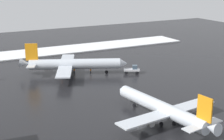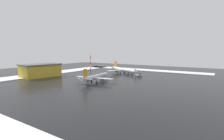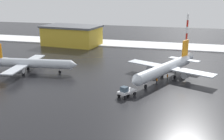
{
  "view_description": "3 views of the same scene",
  "coord_description": "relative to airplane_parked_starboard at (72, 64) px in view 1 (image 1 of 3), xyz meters",
  "views": [
    {
      "loc": [
        55.86,
        -35.7,
        28.62
      ],
      "look_at": [
        -20.05,
        3.82,
        4.38
      ],
      "focal_mm": 55.0,
      "sensor_mm": 36.0,
      "label": 1
    },
    {
      "loc": [
        81.93,
        65.1,
        17.85
      ],
      "look_at": [
        -12.28,
        2.76,
        5.27
      ],
      "focal_mm": 28.0,
      "sensor_mm": 36.0,
      "label": 2
    },
    {
      "loc": [
        -40.7,
        73.87,
        23.38
      ],
      "look_at": [
        -20.71,
        1.77,
        2.34
      ],
      "focal_mm": 45.0,
      "sensor_mm": 36.0,
      "label": 3
    }
  ],
  "objects": [
    {
      "name": "snow_bank_left",
      "position": [
        -31.87,
        1.38,
        -2.88
      ],
      "size": [
        14.0,
        116.0,
        0.39
      ],
      "primitive_type": "cube",
      "color": "white",
      "rests_on": "ground_plane"
    },
    {
      "name": "ground_crew_mid_apron",
      "position": [
        1.51,
        -3.77,
        -2.11
      ],
      "size": [
        0.36,
        0.36,
        1.71
      ],
      "rotation": [
        0.0,
        0.0,
        0.92
      ],
      "color": "black",
      "rests_on": "ground_plane"
    },
    {
      "name": "airplane_parked_portside",
      "position": [
        39.44,
        3.83,
        -0.31
      ],
      "size": [
        28.15,
        23.44,
        8.36
      ],
      "rotation": [
        0.0,
        0.0,
        3.27
      ],
      "color": "silver",
      "rests_on": "ground_plane"
    },
    {
      "name": "airplane_parked_starboard",
      "position": [
        0.0,
        0.0,
        0.0
      ],
      "size": [
        25.19,
        29.68,
        9.31
      ],
      "rotation": [
        0.0,
        0.0,
        1.15
      ],
      "color": "silver",
      "rests_on": "ground_plane"
    },
    {
      "name": "ground_crew_beside_wing",
      "position": [
        1.79,
        5.01,
        -2.11
      ],
      "size": [
        0.36,
        0.36,
        1.71
      ],
      "rotation": [
        0.0,
        0.0,
        0.71
      ],
      "color": "black",
      "rests_on": "ground_plane"
    },
    {
      "name": "ground_plane",
      "position": [
        35.13,
        1.38,
        -3.08
      ],
      "size": [
        240.0,
        240.0,
        0.0
      ],
      "primitive_type": "plane",
      "color": "black"
    },
    {
      "name": "pushback_tug",
      "position": [
        7.48,
        15.98,
        -1.79
      ],
      "size": [
        4.08,
        5.1,
        2.5
      ],
      "rotation": [
        0.0,
        0.0,
        1.09
      ],
      "color": "silver",
      "rests_on": "ground_plane"
    },
    {
      "name": "ground_crew_near_tug",
      "position": [
        -0.61,
        0.78,
        -2.11
      ],
      "size": [
        0.36,
        0.36,
        1.71
      ],
      "rotation": [
        0.0,
        0.0,
        0.06
      ],
      "color": "black",
      "rests_on": "ground_plane"
    }
  ]
}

